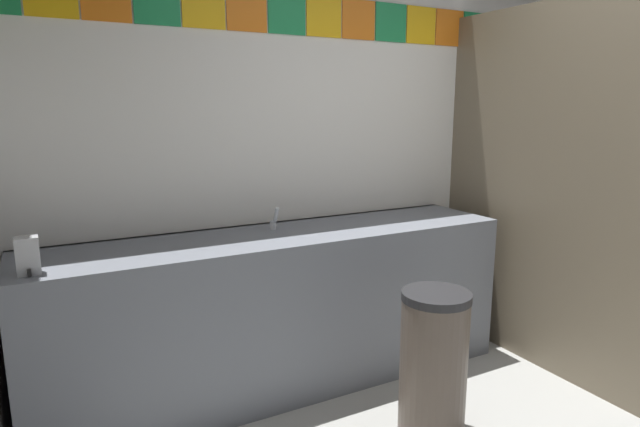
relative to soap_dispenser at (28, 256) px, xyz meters
The scene contains 7 objects.
wall_back 2.23m from the soap_dispenser, 13.62° to the left, with size 4.60×0.09×2.79m.
vanity_counter 1.34m from the soap_dispenser, ahead, with size 2.67×0.60×0.89m.
faucet_center 1.25m from the soap_dispenser, 12.43° to the left, with size 0.04×0.10×0.14m.
soap_dispenser is the anchor object (origin of this frame).
stall_divider 2.93m from the soap_dispenser, 10.56° to the right, with size 0.92×1.50×2.18m.
toilet 3.30m from the soap_dispenser, ahead, with size 0.39×0.49×0.74m.
trash_bin 1.87m from the soap_dispenser, 20.10° to the right, with size 0.33×0.33×0.73m.
Camera 1 is at (-2.05, -1.11, 1.57)m, focal length 29.51 mm.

